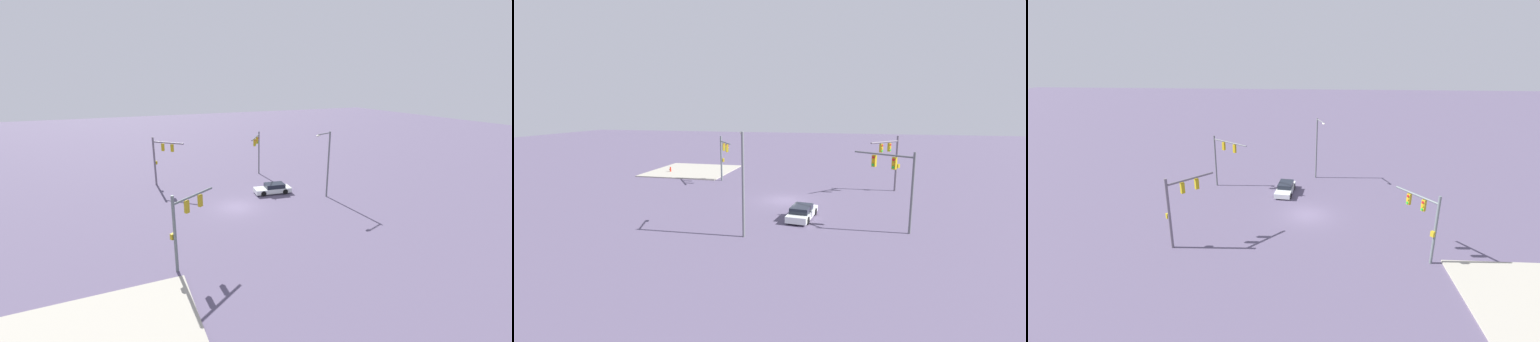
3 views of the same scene
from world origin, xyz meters
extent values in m
plane|color=#554B65|center=(0.00, 0.00, 0.00)|extent=(197.72, 197.72, 0.00)
cube|color=#A49F8F|center=(16.73, -13.88, 0.07)|extent=(11.71, 11.84, 0.15)
cylinder|color=#5C5F61|center=(-11.12, 7.53, 3.14)|extent=(0.19, 0.19, 6.29)
cylinder|color=#5C5F61|center=(-9.00, 6.09, 5.87)|extent=(4.33, 3.00, 0.14)
cube|color=#B89814|center=(-9.83, 6.66, 5.28)|extent=(0.41, 0.39, 0.95)
cylinder|color=red|center=(-9.74, 6.79, 5.57)|extent=(0.20, 0.16, 0.20)
cylinder|color=orange|center=(-9.74, 6.79, 5.27)|extent=(0.20, 0.16, 0.20)
cylinder|color=green|center=(-9.74, 6.79, 4.97)|extent=(0.20, 0.16, 0.20)
cube|color=#B89814|center=(-8.38, 5.67, 5.28)|extent=(0.41, 0.39, 0.95)
cylinder|color=red|center=(-8.29, 5.81, 5.57)|extent=(0.20, 0.16, 0.20)
cylinder|color=orange|center=(-8.29, 5.81, 5.27)|extent=(0.20, 0.16, 0.20)
cylinder|color=green|center=(-8.29, 5.81, 4.97)|extent=(0.20, 0.16, 0.20)
cylinder|color=slate|center=(9.95, -8.25, 2.94)|extent=(0.23, 0.23, 5.87)
cylinder|color=slate|center=(8.73, -6.53, 5.21)|extent=(2.58, 3.54, 0.17)
cube|color=#AF951A|center=(9.17, -7.15, 4.60)|extent=(0.40, 0.41, 0.95)
cylinder|color=red|center=(9.04, -7.25, 4.89)|extent=(0.16, 0.20, 0.20)
cylinder|color=orange|center=(9.04, -7.25, 4.59)|extent=(0.16, 0.20, 0.20)
cylinder|color=green|center=(9.04, -7.25, 4.29)|extent=(0.16, 0.20, 0.20)
cube|color=#AF951A|center=(8.32, -5.95, 4.60)|extent=(0.40, 0.41, 0.95)
cylinder|color=red|center=(8.19, -6.04, 4.89)|extent=(0.16, 0.20, 0.20)
cylinder|color=orange|center=(8.19, -6.04, 4.59)|extent=(0.16, 0.20, 0.20)
cylinder|color=green|center=(8.19, -6.04, 4.29)|extent=(0.16, 0.20, 0.20)
cube|color=#AF951A|center=(9.74, -8.40, 2.72)|extent=(0.37, 0.38, 0.44)
cylinder|color=slate|center=(-11.67, -7.11, 3.19)|extent=(0.25, 0.25, 6.38)
cylinder|color=slate|center=(-10.14, -5.46, 5.78)|extent=(3.21, 3.43, 0.19)
cube|color=#B79E14|center=(-10.69, -6.05, 5.16)|extent=(0.41, 0.41, 0.95)
cylinder|color=red|center=(-10.81, -5.94, 5.46)|extent=(0.18, 0.19, 0.20)
cylinder|color=orange|center=(-10.81, -5.94, 5.16)|extent=(0.18, 0.19, 0.20)
cylinder|color=green|center=(-10.81, -5.94, 4.86)|extent=(0.18, 0.19, 0.20)
cube|color=#B79E14|center=(-9.75, -5.03, 5.16)|extent=(0.41, 0.41, 0.95)
cylinder|color=red|center=(-9.86, -4.93, 5.46)|extent=(0.18, 0.19, 0.20)
cylinder|color=orange|center=(-9.86, -4.93, 5.16)|extent=(0.18, 0.19, 0.20)
cylinder|color=green|center=(-9.86, -4.93, 4.86)|extent=(0.18, 0.19, 0.20)
cube|color=#B79E14|center=(-11.87, -6.93, 2.95)|extent=(0.38, 0.38, 0.44)
cylinder|color=slate|center=(1.05, 10.99, 3.91)|extent=(0.20, 0.20, 7.83)
cylinder|color=slate|center=(1.40, 9.97, 7.68)|extent=(0.81, 2.09, 0.12)
ellipsoid|color=silver|center=(1.75, 8.95, 7.58)|extent=(0.48, 0.66, 0.20)
cube|color=silver|center=(-2.60, 5.59, 0.44)|extent=(2.32, 4.65, 0.55)
cube|color=black|center=(-2.57, 5.86, 0.96)|extent=(1.84, 2.49, 0.50)
cylinder|color=black|center=(-1.95, 4.12, 0.32)|extent=(0.30, 0.66, 0.64)
cylinder|color=black|center=(-3.60, 4.32, 0.32)|extent=(0.30, 0.66, 0.64)
cylinder|color=black|center=(-1.61, 6.86, 0.32)|extent=(0.30, 0.66, 0.64)
cylinder|color=black|center=(-3.26, 7.07, 0.32)|extent=(0.30, 0.66, 0.64)
cylinder|color=red|center=(19.43, -12.10, 0.43)|extent=(0.22, 0.22, 0.55)
sphere|color=red|center=(19.43, -12.10, 0.77)|extent=(0.18, 0.18, 0.18)
cylinder|color=red|center=(19.59, -12.10, 0.45)|extent=(0.12, 0.10, 0.10)
camera|label=1|loc=(31.52, -11.28, 13.56)|focal=22.93mm
camera|label=2|loc=(-6.46, 35.21, 9.54)|focal=24.94mm
camera|label=3|loc=(-0.32, -35.17, 17.24)|focal=26.50mm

